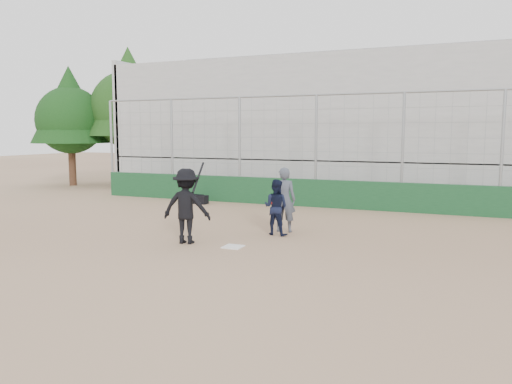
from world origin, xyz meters
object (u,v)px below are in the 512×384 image
at_px(umpire, 284,203).
at_px(catcher_crouched, 276,216).
at_px(batter_at_plate, 186,206).
at_px(equipment_bag, 198,199).

bearing_deg(umpire, catcher_crouched, 75.44).
relative_size(batter_at_plate, umpire, 1.24).
height_order(batter_at_plate, umpire, batter_at_plate).
bearing_deg(batter_at_plate, umpire, 52.70).
bearing_deg(catcher_crouched, batter_at_plate, -133.82).
bearing_deg(catcher_crouched, umpire, 84.89).
height_order(umpire, equipment_bag, umpire).
distance_m(batter_at_plate, umpire, 2.81).
xyz_separation_m(catcher_crouched, umpire, (0.05, 0.51, 0.29)).
bearing_deg(batter_at_plate, equipment_bag, 116.89).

